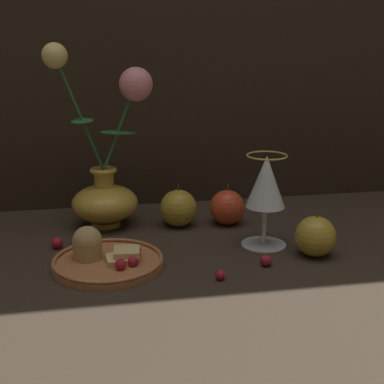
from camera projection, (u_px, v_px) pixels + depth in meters
ground_plane at (162, 250)px, 0.92m from camera, size 2.40×2.40×0.00m
vase at (106, 176)px, 1.02m from camera, size 0.20×0.13×0.35m
plate_with_pastries at (104, 257)px, 0.85m from camera, size 0.18×0.18×0.06m
wine_glass at (266, 186)px, 0.92m from camera, size 0.08×0.08×0.16m
apple_beside_vase at (227, 207)px, 1.04m from camera, size 0.07×0.07×0.08m
apple_near_glass at (315, 236)px, 0.89m from camera, size 0.07×0.07×0.08m
apple_at_table_edge at (178, 208)px, 1.03m from camera, size 0.07×0.07×0.08m
berry_near_plate at (220, 275)px, 0.81m from camera, size 0.02×0.02×0.02m
berry_front_center at (266, 261)px, 0.86m from camera, size 0.02×0.02×0.02m
berry_by_glass_stem at (57, 243)px, 0.93m from camera, size 0.02×0.02×0.02m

